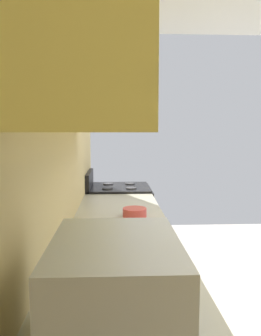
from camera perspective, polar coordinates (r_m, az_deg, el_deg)
wall_back at (r=1.86m, az=-13.72°, el=0.12°), size 4.24×0.12×2.61m
upper_cabinets at (r=1.49m, az=-7.88°, el=18.26°), size 2.25×0.34×0.61m
oven_range at (r=3.63m, az=-1.95°, el=-10.24°), size 0.66×0.68×1.07m
microwave at (r=0.98m, az=-2.42°, el=-21.16°), size 0.45×0.36×0.32m
bowl at (r=2.37m, az=0.73°, el=-7.59°), size 0.17×0.17×0.06m
kettle at (r=1.57m, az=2.50°, el=-13.41°), size 0.20×0.15×0.17m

